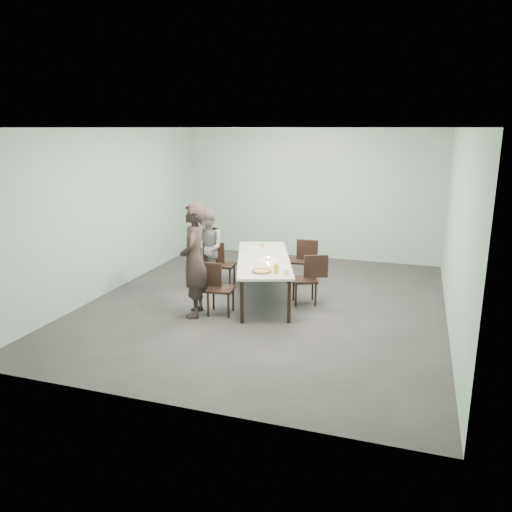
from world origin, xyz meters
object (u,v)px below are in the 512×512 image
(chair_far_right, at_px, (301,258))
(water_tumbler, at_px, (286,272))
(table, at_px, (264,261))
(side_plate, at_px, (271,266))
(chair_near_left, at_px, (216,285))
(chair_near_right, at_px, (309,276))
(pizza, at_px, (262,271))
(beer_glass, at_px, (276,269))
(diner_far, at_px, (207,248))
(tealight, at_px, (268,259))
(diner_near, at_px, (194,260))
(amber_tumbler, at_px, (262,245))
(chair_far_left, at_px, (219,261))

(chair_far_right, distance_m, water_tumbler, 2.10)
(water_tumbler, bearing_deg, table, 125.50)
(chair_far_right, relative_size, side_plate, 4.83)
(chair_near_left, relative_size, chair_near_right, 1.00)
(chair_near_left, relative_size, water_tumbler, 9.67)
(pizza, distance_m, beer_glass, 0.24)
(pizza, height_order, beer_glass, beer_glass)
(chair_near_right, distance_m, pizza, 1.09)
(diner_far, height_order, pizza, diner_far)
(water_tumbler, distance_m, tealight, 0.97)
(side_plate, bearing_deg, pizza, -92.79)
(chair_far_right, distance_m, diner_near, 2.66)
(beer_glass, bearing_deg, pizza, -176.63)
(diner_far, relative_size, side_plate, 8.39)
(beer_glass, bearing_deg, chair_near_right, 67.05)
(beer_glass, bearing_deg, side_plate, 117.42)
(diner_far, bearing_deg, chair_near_right, 37.20)
(table, distance_m, amber_tumbler, 0.81)
(chair_far_left, bearing_deg, chair_far_right, 21.31)
(table, distance_m, pizza, 0.94)
(chair_near_right, xyz_separation_m, water_tumbler, (-0.19, -0.89, 0.29))
(chair_far_left, distance_m, diner_far, 0.35)
(chair_near_left, height_order, water_tumbler, chair_near_left)
(chair_near_right, distance_m, diner_far, 2.13)
(side_plate, bearing_deg, chair_far_right, 84.33)
(pizza, bearing_deg, table, 105.51)
(chair_far_right, bearing_deg, beer_glass, 86.64)
(chair_near_left, xyz_separation_m, tealight, (0.62, 0.90, 0.27))
(table, xyz_separation_m, side_plate, (0.27, -0.48, 0.06))
(chair_far_right, height_order, beer_glass, beer_glass)
(chair_far_right, bearing_deg, chair_near_left, 61.64)
(chair_far_right, distance_m, beer_glass, 2.06)
(diner_far, bearing_deg, tealight, 29.11)
(table, bearing_deg, chair_near_left, -116.68)
(table, xyz_separation_m, pizza, (0.25, -0.90, 0.08))
(chair_far_right, distance_m, pizza, 2.08)
(chair_far_right, xyz_separation_m, pizza, (-0.18, -2.05, 0.27))
(chair_near_right, bearing_deg, diner_near, 13.79)
(pizza, xyz_separation_m, tealight, (-0.13, 0.79, 0.00))
(beer_glass, height_order, tealight, beer_glass)
(diner_near, height_order, beer_glass, diner_near)
(diner_near, relative_size, diner_far, 1.23)
(chair_near_right, distance_m, side_plate, 0.77)
(beer_glass, bearing_deg, chair_far_left, 139.69)
(chair_far_right, relative_size, amber_tumbler, 10.88)
(water_tumbler, bearing_deg, beer_glass, 168.92)
(chair_near_right, relative_size, diner_near, 0.47)
(tealight, xyz_separation_m, amber_tumbler, (-0.38, 0.87, 0.02))
(chair_far_left, xyz_separation_m, chair_near_right, (1.86, -0.41, 0.00))
(table, xyz_separation_m, beer_glass, (0.48, -0.89, 0.13))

